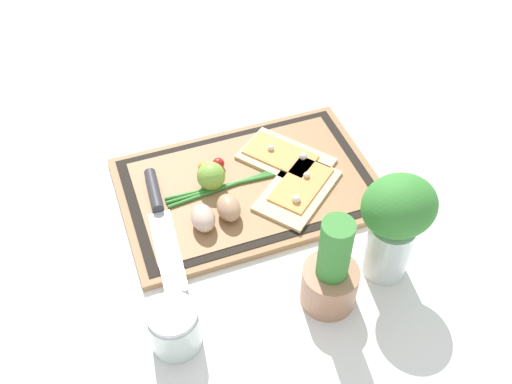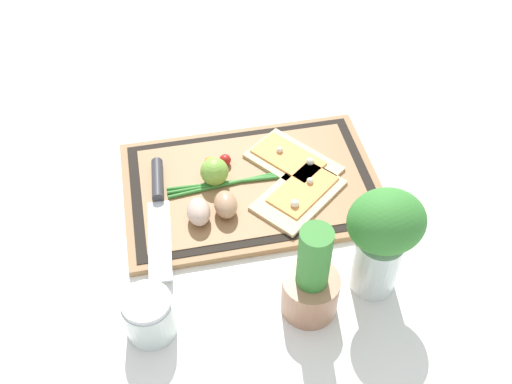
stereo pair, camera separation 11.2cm
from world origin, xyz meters
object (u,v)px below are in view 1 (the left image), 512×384
object	(u,v)px
pizza_slice_near	(285,157)
pizza_slice_far	(298,189)
herb_glass	(395,221)
cherry_tomato_yellow	(204,167)
cherry_tomato_red	(218,164)
egg_pink	(203,218)
lime	(211,176)
herb_pot	(331,275)
sauce_jar	(175,329)
knife	(158,208)
egg_brown	(229,208)

from	to	relation	value
pizza_slice_near	pizza_slice_far	distance (m)	0.09
herb_glass	cherry_tomato_yellow	bearing A→B (deg)	-54.12
cherry_tomato_yellow	pizza_slice_near	bearing A→B (deg)	171.72
pizza_slice_near	cherry_tomato_red	size ratio (longest dim) A/B	8.68
egg_pink	herb_glass	size ratio (longest dim) A/B	0.28
lime	pizza_slice_near	bearing A→B (deg)	-172.80
cherry_tomato_red	herb_pot	xyz separation A→B (m)	(-0.08, 0.34, 0.04)
pizza_slice_near	sauce_jar	world-z (taller)	sauce_jar
knife	herb_pot	world-z (taller)	herb_pot
knife	cherry_tomato_red	world-z (taller)	cherry_tomato_red
egg_brown	herb_pot	bearing A→B (deg)	115.22
egg_brown	herb_pot	world-z (taller)	herb_pot
knife	herb_pot	size ratio (longest dim) A/B	1.45
cherry_tomato_yellow	sauce_jar	size ratio (longest dim) A/B	0.25
cherry_tomato_yellow	herb_glass	xyz separation A→B (m)	(-0.23, 0.32, 0.10)
lime	herb_pot	bearing A→B (deg)	110.23
egg_brown	pizza_slice_far	bearing A→B (deg)	-174.98
pizza_slice_far	herb_glass	distance (m)	0.24
knife	pizza_slice_far	bearing A→B (deg)	170.81
cherry_tomato_red	herb_pot	size ratio (longest dim) A/B	0.12
lime	cherry_tomato_yellow	distance (m)	0.05
egg_pink	cherry_tomato_red	xyz separation A→B (m)	(-0.07, -0.13, -0.01)
egg_brown	egg_pink	size ratio (longest dim) A/B	1.00
knife	cherry_tomato_red	size ratio (longest dim) A/B	11.90
lime	herb_glass	size ratio (longest dim) A/B	0.25
egg_brown	cherry_tomato_yellow	bearing A→B (deg)	-85.00
herb_glass	cherry_tomato_red	bearing A→B (deg)	-57.77
pizza_slice_far	lime	world-z (taller)	lime
herb_pot	sauce_jar	xyz separation A→B (m)	(0.26, -0.01, -0.03)
pizza_slice_far	herb_glass	xyz separation A→B (m)	(-0.07, 0.20, 0.11)
cherry_tomato_red	sauce_jar	size ratio (longest dim) A/B	0.28
cherry_tomato_yellow	herb_glass	bearing A→B (deg)	125.88
pizza_slice_far	cherry_tomato_red	bearing A→B (deg)	-41.87
pizza_slice_near	knife	bearing A→B (deg)	9.72
pizza_slice_near	egg_brown	xyz separation A→B (m)	(0.15, 0.10, 0.02)
herb_glass	herb_pot	bearing A→B (deg)	11.30
pizza_slice_near	herb_pot	distance (m)	0.32
egg_pink	herb_pot	xyz separation A→B (m)	(-0.15, 0.21, 0.03)
egg_brown	lime	world-z (taller)	lime
egg_pink	cherry_tomato_yellow	distance (m)	0.14
pizza_slice_near	cherry_tomato_yellow	xyz separation A→B (m)	(0.16, -0.02, 0.01)
lime	cherry_tomato_red	world-z (taller)	lime
pizza_slice_near	knife	world-z (taller)	pizza_slice_near
lime	herb_glass	distance (m)	0.36
herb_pot	sauce_jar	bearing A→B (deg)	-1.98
egg_brown	egg_pink	world-z (taller)	same
egg_pink	egg_brown	bearing A→B (deg)	-171.68
pizza_slice_near	lime	distance (m)	0.16
knife	lime	xyz separation A→B (m)	(-0.11, -0.03, 0.02)
knife	sauce_jar	bearing A→B (deg)	82.32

